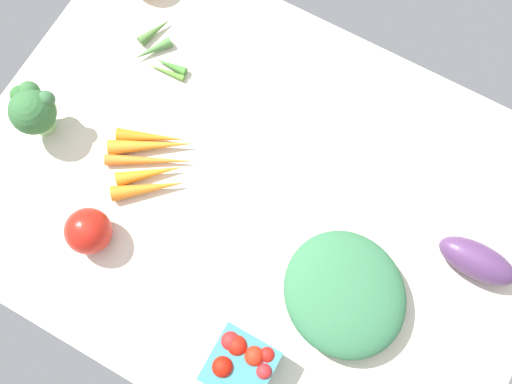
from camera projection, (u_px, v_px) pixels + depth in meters
tablecloth at (256, 197)px, 104.18cm from camera, size 104.00×76.00×2.00cm
okra_pile at (159, 50)px, 110.42cm from camera, size 12.35×11.74×1.98cm
eggplant at (477, 261)px, 96.85cm from camera, size 13.73×6.16×6.06cm
broccoli_head at (33, 110)px, 100.59cm from camera, size 8.91×8.53×10.93cm
bell_pepper_red at (88, 231)px, 97.23cm from camera, size 11.31×11.31×8.13cm
berry_basket at (241, 364)px, 91.42cm from camera, size 9.96×9.96×7.82cm
carrot_bunch at (151, 160)px, 103.67cm from camera, size 17.32×18.00×2.90cm
leafy_greens_clump at (345, 294)px, 94.97cm from camera, size 29.18×28.73×6.77cm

